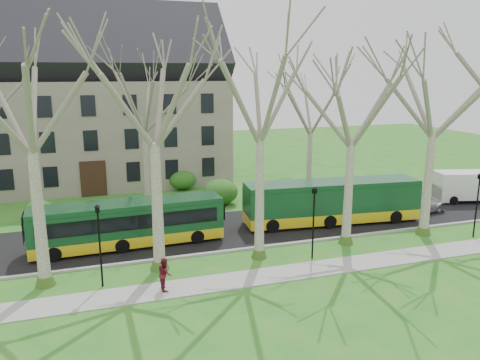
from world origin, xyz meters
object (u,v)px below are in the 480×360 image
bus_lead (129,223)px  bus_follow (332,201)px  pedestrian_b (165,274)px  sedan (417,204)px  van_a (470,186)px

bus_lead → bus_follow: bus_follow is taller
bus_lead → pedestrian_b: size_ratio=7.02×
sedan → van_a: size_ratio=0.82×
sedan → bus_lead: bearing=82.1°
pedestrian_b → bus_follow: bearing=-64.7°
van_a → bus_lead: bearing=-162.6°
bus_lead → bus_follow: bearing=-1.3°
bus_lead → sedan: bus_lead is taller
bus_lead → sedan: size_ratio=2.45×
van_a → pedestrian_b: 28.68m
bus_follow → pedestrian_b: bus_follow is taller
bus_lead → bus_follow: size_ratio=0.92×
bus_follow → bus_lead: bearing=-173.7°
van_a → pedestrian_b: bearing=-148.5°
bus_follow → van_a: bearing=11.7°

